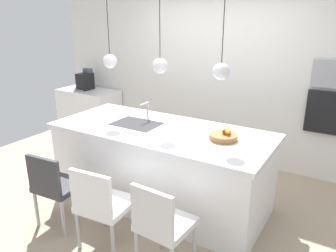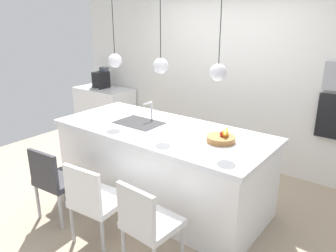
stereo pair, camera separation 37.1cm
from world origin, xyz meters
name	(u,v)px [view 1 (the left image)]	position (x,y,z in m)	size (l,w,h in m)	color
floor	(161,200)	(0.00, 0.00, 0.00)	(6.60, 6.60, 0.00)	tan
back_wall	(219,76)	(0.00, 1.65, 1.30)	(6.00, 0.10, 2.60)	silver
kitchen_island	(161,165)	(0.00, 0.00, 0.47)	(2.56, 1.12, 0.94)	white
sink_basin	(137,124)	(-0.34, 0.00, 0.93)	(0.56, 0.40, 0.02)	#2D2D30
faucet	(146,108)	(-0.34, 0.21, 1.08)	(0.02, 0.17, 0.22)	silver
fruit_bowl	(224,136)	(0.75, 0.05, 0.98)	(0.30, 0.30, 0.14)	#9E6B38
side_counter	(90,113)	(-2.40, 1.28, 0.44)	(1.10, 0.60, 0.88)	white
coffee_machine	(85,81)	(-2.45, 1.28, 1.04)	(0.20, 0.35, 0.38)	black
microwave	(335,74)	(1.58, 1.58, 1.47)	(0.54, 0.08, 0.34)	#9E9EA3
oven	(329,113)	(1.58, 1.58, 0.97)	(0.56, 0.08, 0.56)	black
chair_near	(55,185)	(-0.68, -1.00, 0.49)	(0.47, 0.45, 0.84)	#333338
chair_middle	(102,203)	(-0.02, -1.01, 0.48)	(0.51, 0.51, 0.87)	white
chair_far	(162,223)	(0.65, -1.00, 0.50)	(0.45, 0.45, 0.88)	silver
pendant_light_left	(110,61)	(-0.71, 0.00, 1.66)	(0.17, 0.17, 0.77)	silver
pendant_light_center	(160,66)	(0.00, 0.00, 1.66)	(0.17, 0.17, 0.77)	silver
pendant_light_right	(221,71)	(0.71, 0.00, 1.66)	(0.17, 0.17, 0.77)	silver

